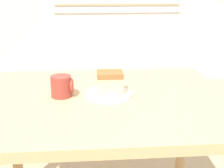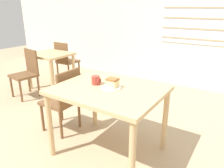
{
  "view_description": "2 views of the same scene",
  "coord_description": "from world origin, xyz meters",
  "px_view_note": "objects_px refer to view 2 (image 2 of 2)",
  "views": [
    {
      "loc": [
        -0.12,
        -0.91,
        1.25
      ],
      "look_at": [
        -0.02,
        0.34,
        0.84
      ],
      "focal_mm": 50.0,
      "sensor_mm": 36.0,
      "label": 1
    },
    {
      "loc": [
        1.12,
        -1.39,
        1.57
      ],
      "look_at": [
        -0.05,
        0.42,
        0.8
      ],
      "focal_mm": 35.0,
      "sensor_mm": 36.0,
      "label": 2
    }
  ],
  "objects_px": {
    "chair_far_opposite": "(66,60)",
    "cake_slice": "(112,83)",
    "chair_far_corner": "(27,72)",
    "plate": "(111,88)",
    "coffee_mug": "(96,80)",
    "dining_table_near": "(109,97)",
    "chair_near_window": "(63,99)",
    "dining_table_far": "(51,60)"
  },
  "relations": [
    {
      "from": "dining_table_near",
      "to": "chair_far_opposite",
      "type": "xyz_separation_m",
      "value": [
        -2.24,
        1.64,
        -0.22
      ]
    },
    {
      "from": "chair_far_opposite",
      "to": "plate",
      "type": "bearing_deg",
      "value": 144.2
    },
    {
      "from": "dining_table_far",
      "to": "chair_far_corner",
      "type": "bearing_deg",
      "value": -95.5
    },
    {
      "from": "dining_table_far",
      "to": "plate",
      "type": "bearing_deg",
      "value": -27.09
    },
    {
      "from": "chair_far_opposite",
      "to": "coffee_mug",
      "type": "bearing_deg",
      "value": 141.73
    },
    {
      "from": "chair_near_window",
      "to": "chair_far_opposite",
      "type": "bearing_deg",
      "value": -136.42
    },
    {
      "from": "chair_far_corner",
      "to": "plate",
      "type": "relative_size",
      "value": 4.06
    },
    {
      "from": "chair_far_opposite",
      "to": "chair_near_window",
      "type": "bearing_deg",
      "value": 133.4
    },
    {
      "from": "dining_table_far",
      "to": "cake_slice",
      "type": "bearing_deg",
      "value": -26.83
    },
    {
      "from": "chair_far_opposite",
      "to": "chair_far_corner",
      "type": "bearing_deg",
      "value": 94.22
    },
    {
      "from": "chair_near_window",
      "to": "coffee_mug",
      "type": "bearing_deg",
      "value": 86.19
    },
    {
      "from": "dining_table_near",
      "to": "dining_table_far",
      "type": "height_order",
      "value": "dining_table_near"
    },
    {
      "from": "dining_table_far",
      "to": "chair_far_opposite",
      "type": "xyz_separation_m",
      "value": [
        -0.13,
        0.53,
        -0.12
      ]
    },
    {
      "from": "plate",
      "to": "coffee_mug",
      "type": "xyz_separation_m",
      "value": [
        -0.2,
        0.01,
        0.04
      ]
    },
    {
      "from": "chair_far_opposite",
      "to": "coffee_mug",
      "type": "relative_size",
      "value": 8.61
    },
    {
      "from": "chair_far_corner",
      "to": "chair_far_opposite",
      "type": "distance_m",
      "value": 1.07
    },
    {
      "from": "dining_table_near",
      "to": "chair_far_opposite",
      "type": "relative_size",
      "value": 1.29
    },
    {
      "from": "dining_table_near",
      "to": "chair_near_window",
      "type": "relative_size",
      "value": 1.29
    },
    {
      "from": "chair_far_corner",
      "to": "plate",
      "type": "bearing_deg",
      "value": -6.2
    },
    {
      "from": "dining_table_near",
      "to": "plate",
      "type": "bearing_deg",
      "value": 35.67
    },
    {
      "from": "chair_far_opposite",
      "to": "coffee_mug",
      "type": "distance_m",
      "value": 2.65
    },
    {
      "from": "dining_table_far",
      "to": "cake_slice",
      "type": "relative_size",
      "value": 6.69
    },
    {
      "from": "coffee_mug",
      "to": "cake_slice",
      "type": "bearing_deg",
      "value": 1.12
    },
    {
      "from": "dining_table_near",
      "to": "cake_slice",
      "type": "relative_size",
      "value": 9.83
    },
    {
      "from": "dining_table_near",
      "to": "chair_far_opposite",
      "type": "distance_m",
      "value": 2.79
    },
    {
      "from": "plate",
      "to": "chair_far_opposite",
      "type": "bearing_deg",
      "value": 144.38
    },
    {
      "from": "chair_far_corner",
      "to": "coffee_mug",
      "type": "bearing_deg",
      "value": -7.44
    },
    {
      "from": "chair_far_corner",
      "to": "cake_slice",
      "type": "relative_size",
      "value": 7.61
    },
    {
      "from": "chair_far_opposite",
      "to": "cake_slice",
      "type": "height_order",
      "value": "cake_slice"
    },
    {
      "from": "dining_table_far",
      "to": "plate",
      "type": "xyz_separation_m",
      "value": [
        2.14,
        -1.09,
        0.21
      ]
    },
    {
      "from": "plate",
      "to": "chair_near_window",
      "type": "bearing_deg",
      "value": 176.8
    },
    {
      "from": "dining_table_near",
      "to": "chair_far_opposite",
      "type": "height_order",
      "value": "chair_far_opposite"
    },
    {
      "from": "chair_near_window",
      "to": "plate",
      "type": "xyz_separation_m",
      "value": [
        0.76,
        -0.04,
        0.33
      ]
    },
    {
      "from": "plate",
      "to": "chair_far_corner",
      "type": "bearing_deg",
      "value": 165.68
    },
    {
      "from": "plate",
      "to": "coffee_mug",
      "type": "bearing_deg",
      "value": 178.5
    },
    {
      "from": "chair_far_corner",
      "to": "coffee_mug",
      "type": "xyz_separation_m",
      "value": [
        1.99,
        -0.55,
        0.37
      ]
    },
    {
      "from": "dining_table_far",
      "to": "chair_near_window",
      "type": "xyz_separation_m",
      "value": [
        1.37,
        -1.05,
        -0.12
      ]
    },
    {
      "from": "chair_near_window",
      "to": "cake_slice",
      "type": "distance_m",
      "value": 0.86
    },
    {
      "from": "chair_far_corner",
      "to": "cake_slice",
      "type": "xyz_separation_m",
      "value": [
        2.19,
        -0.55,
        0.38
      ]
    },
    {
      "from": "dining_table_near",
      "to": "chair_near_window",
      "type": "distance_m",
      "value": 0.77
    },
    {
      "from": "chair_far_corner",
      "to": "coffee_mug",
      "type": "distance_m",
      "value": 2.09
    },
    {
      "from": "dining_table_near",
      "to": "plate",
      "type": "height_order",
      "value": "plate"
    }
  ]
}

